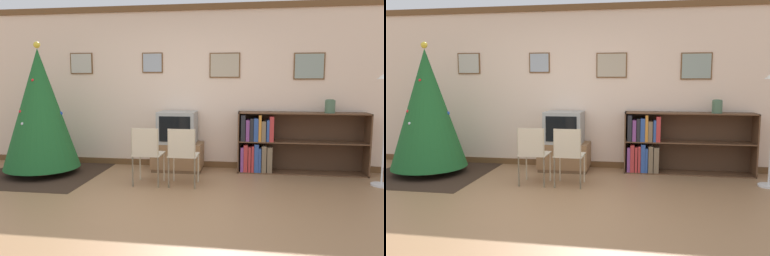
{
  "view_description": "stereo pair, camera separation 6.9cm",
  "coord_description": "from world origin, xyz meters",
  "views": [
    {
      "loc": [
        1.02,
        -3.81,
        1.46
      ],
      "look_at": [
        0.25,
        1.32,
        0.8
      ],
      "focal_mm": 35.0,
      "sensor_mm": 36.0,
      "label": 1
    },
    {
      "loc": [
        1.09,
        -3.8,
        1.46
      ],
      "look_at": [
        0.25,
        1.32,
        0.8
      ],
      "focal_mm": 35.0,
      "sensor_mm": 36.0,
      "label": 2
    }
  ],
  "objects": [
    {
      "name": "wall_back",
      "position": [
        0.0,
        2.44,
        1.35
      ],
      "size": [
        8.81,
        0.11,
        2.7
      ],
      "color": "beige",
      "rests_on": "ground_plane"
    },
    {
      "name": "christmas_tree",
      "position": [
        -2.17,
        1.55,
        1.02
      ],
      "size": [
        1.15,
        1.15,
        2.04
      ],
      "color": "maroon",
      "rests_on": "area_rug"
    },
    {
      "name": "folding_chair_right",
      "position": [
        0.14,
        1.15,
        0.47
      ],
      "size": [
        0.4,
        0.4,
        0.82
      ],
      "color": "beige",
      "rests_on": "ground_plane"
    },
    {
      "name": "folding_chair_left",
      "position": [
        -0.36,
        1.15,
        0.47
      ],
      "size": [
        0.4,
        0.4,
        0.82
      ],
      "color": "beige",
      "rests_on": "ground_plane"
    },
    {
      "name": "vase",
      "position": [
        2.26,
        2.17,
        1.07
      ],
      "size": [
        0.15,
        0.15,
        0.21
      ],
      "color": "#47664C",
      "rests_on": "bookshelf"
    },
    {
      "name": "tv_console",
      "position": [
        -0.11,
        2.11,
        0.23
      ],
      "size": [
        0.81,
        0.52,
        0.45
      ],
      "color": "brown",
      "rests_on": "ground_plane"
    },
    {
      "name": "ground_plane",
      "position": [
        0.0,
        0.0,
        0.0
      ],
      "size": [
        24.0,
        24.0,
        0.0
      ],
      "primitive_type": "plane",
      "color": "#936B47"
    },
    {
      "name": "bookshelf",
      "position": [
        1.49,
        2.2,
        0.48
      ],
      "size": [
        1.99,
        0.36,
        0.97
      ],
      "color": "brown",
      "rests_on": "ground_plane"
    },
    {
      "name": "television",
      "position": [
        -0.11,
        2.11,
        0.71
      ],
      "size": [
        0.6,
        0.51,
        0.51
      ],
      "color": "#9E9E99",
      "rests_on": "tv_console"
    },
    {
      "name": "area_rug",
      "position": [
        -2.17,
        1.55,
        0.0
      ],
      "size": [
        1.79,
        1.92,
        0.01
      ],
      "color": "#332319",
      "rests_on": "ground_plane"
    }
  ]
}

